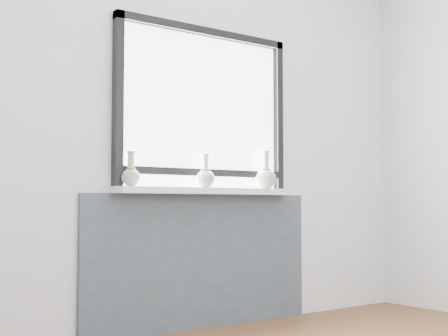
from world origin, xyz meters
TOP-DOWN VIEW (x-y plane):
  - back_wall at (0.00, 1.81)m, footprint 3.60×0.02m
  - apron_panel at (0.00, 1.78)m, footprint 1.70×0.03m
  - windowsill at (0.00, 1.71)m, footprint 1.32×0.18m
  - window at (0.00, 1.77)m, footprint 1.30×0.06m
  - vase_a at (-0.56, 1.71)m, footprint 0.11×0.11m
  - vase_b at (-0.04, 1.69)m, footprint 0.12×0.12m
  - vase_c at (0.47, 1.71)m, footprint 0.15×0.15m

SIDE VIEW (x-z plane):
  - apron_panel at x=0.00m, z-range 0.00..0.86m
  - windowsill at x=0.00m, z-range 0.86..0.90m
  - vase_a at x=-0.56m, z-range 0.86..1.07m
  - vase_b at x=-0.04m, z-range 0.86..1.07m
  - vase_c at x=0.47m, z-range 0.85..1.11m
  - back_wall at x=0.00m, z-range 0.00..2.60m
  - window at x=0.00m, z-range 0.92..1.97m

